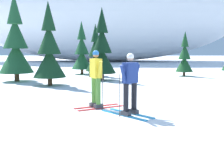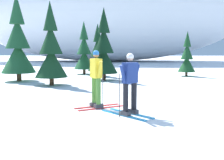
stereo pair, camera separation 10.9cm
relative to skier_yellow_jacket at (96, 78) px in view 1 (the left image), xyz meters
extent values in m
plane|color=white|center=(1.31, 0.02, -0.96)|extent=(120.00, 120.00, 0.00)
cube|color=red|center=(0.00, 0.19, -0.95)|extent=(1.41, 0.88, 0.03)
cube|color=red|center=(0.16, -0.09, -0.95)|extent=(1.41, 0.88, 0.03)
cube|color=#38383D|center=(-0.09, 0.14, -0.87)|extent=(0.31, 0.26, 0.12)
cube|color=#38383D|center=(0.08, -0.14, -0.87)|extent=(0.31, 0.26, 0.12)
cylinder|color=#4C8433|center=(-0.09, 0.14, -0.41)|extent=(0.15, 0.15, 0.81)
cylinder|color=#4C8433|center=(0.08, -0.14, -0.41)|extent=(0.15, 0.15, 0.81)
cube|color=yellow|center=(-0.01, 0.00, 0.30)|extent=(0.41, 0.47, 0.60)
cylinder|color=yellow|center=(-0.13, 0.22, 0.25)|extent=(0.22, 0.29, 0.58)
cylinder|color=yellow|center=(0.12, -0.22, 0.25)|extent=(0.22, 0.29, 0.58)
sphere|color=#A37556|center=(-0.01, 0.00, 0.73)|extent=(0.19, 0.19, 0.19)
sphere|color=#2366B2|center=(-0.01, 0.00, 0.76)|extent=(0.21, 0.21, 0.21)
cube|color=black|center=(0.06, 0.04, 0.74)|extent=(0.11, 0.15, 0.07)
cylinder|color=#2D2D33|center=(-0.13, 0.32, -0.42)|extent=(0.02, 0.02, 1.09)
cylinder|color=#2D2D33|center=(-0.13, 0.32, -0.90)|extent=(0.07, 0.07, 0.01)
cylinder|color=#2D2D33|center=(0.22, -0.27, -0.42)|extent=(0.02, 0.02, 1.09)
cylinder|color=#2D2D33|center=(0.22, -0.27, -0.90)|extent=(0.07, 0.07, 0.01)
cube|color=#2893CC|center=(0.83, -1.00, -0.95)|extent=(1.26, 1.25, 0.03)
cube|color=#2893CC|center=(1.07, -0.77, -0.95)|extent=(1.26, 1.25, 0.03)
cube|color=#38383D|center=(0.90, -1.07, -0.87)|extent=(0.30, 0.30, 0.12)
cube|color=#38383D|center=(1.14, -0.84, -0.87)|extent=(0.30, 0.30, 0.12)
cylinder|color=black|center=(0.90, -1.07, -0.43)|extent=(0.15, 0.15, 0.77)
cylinder|color=black|center=(1.14, -0.84, -0.43)|extent=(0.15, 0.15, 0.77)
cube|color=navy|center=(1.02, -0.95, 0.25)|extent=(0.47, 0.47, 0.57)
cylinder|color=navy|center=(0.84, -1.14, 0.19)|extent=(0.26, 0.27, 0.58)
cylinder|color=navy|center=(1.20, -0.77, 0.19)|extent=(0.26, 0.27, 0.58)
sphere|color=tan|center=(1.02, -0.95, 0.66)|extent=(0.19, 0.19, 0.19)
sphere|color=white|center=(1.02, -0.95, 0.69)|extent=(0.21, 0.21, 0.21)
cube|color=black|center=(0.96, -0.90, 0.67)|extent=(0.13, 0.13, 0.07)
cylinder|color=#2D2D33|center=(0.73, -1.16, -0.37)|extent=(0.02, 0.02, 1.19)
cylinder|color=#2D2D33|center=(0.73, -1.16, -0.90)|extent=(0.07, 0.07, 0.01)
cylinder|color=#2D2D33|center=(1.22, -0.66, -0.37)|extent=(0.02, 0.02, 1.19)
cylinder|color=#2D2D33|center=(1.22, -0.66, -0.90)|extent=(0.07, 0.07, 0.01)
cylinder|color=#47301E|center=(-5.04, 6.93, -0.63)|extent=(0.27, 0.27, 0.67)
cone|color=#1E512D|center=(-5.04, 6.93, 0.39)|extent=(1.91, 1.91, 1.71)
cone|color=#1E512D|center=(-5.04, 6.93, 1.75)|extent=(1.37, 1.37, 1.71)
cone|color=#1E512D|center=(-5.04, 6.93, 3.12)|extent=(0.84, 0.84, 1.71)
cylinder|color=#47301E|center=(-2.75, 5.26, -0.68)|extent=(0.23, 0.23, 0.57)
cone|color=#14381E|center=(-2.75, 5.26, 0.19)|extent=(1.63, 1.63, 1.46)
cone|color=#14381E|center=(-2.75, 5.26, 1.36)|extent=(1.17, 1.17, 1.46)
cone|color=#14381E|center=(-2.75, 5.26, 2.52)|extent=(0.72, 0.72, 1.46)
cylinder|color=#47301E|center=(-1.88, 11.39, -0.71)|extent=(0.21, 0.21, 0.51)
cone|color=#1E512D|center=(-1.88, 11.39, 0.08)|extent=(1.47, 1.47, 1.32)
cone|color=#1E512D|center=(-1.88, 11.39, 1.13)|extent=(1.06, 1.06, 1.32)
cone|color=#1E512D|center=(-1.88, 11.39, 2.18)|extent=(0.65, 0.65, 1.32)
cylinder|color=#47301E|center=(-0.77, 9.90, -0.73)|extent=(0.19, 0.19, 0.47)
cone|color=#14381E|center=(-0.77, 9.90, 0.00)|extent=(1.36, 1.36, 1.21)
cone|color=#14381E|center=(-0.77, 9.90, 0.97)|extent=(0.98, 0.98, 1.21)
cone|color=#14381E|center=(-0.77, 9.90, 1.94)|extent=(0.60, 0.60, 1.21)
cylinder|color=#47301E|center=(-0.22, 7.57, -0.68)|extent=(0.23, 0.23, 0.57)
cone|color=black|center=(-0.22, 7.57, 0.19)|extent=(1.63, 1.63, 1.46)
cone|color=black|center=(-0.22, 7.57, 1.37)|extent=(1.18, 1.18, 1.46)
cone|color=black|center=(-0.22, 7.57, 2.54)|extent=(0.72, 0.72, 1.46)
cylinder|color=#47301E|center=(5.21, 10.11, -0.76)|extent=(0.16, 0.16, 0.41)
cone|color=#194723|center=(5.21, 10.11, -0.14)|extent=(1.16, 1.16, 1.04)
cone|color=#194723|center=(5.21, 10.11, 0.69)|extent=(0.84, 0.84, 1.04)
cone|color=#194723|center=(5.21, 10.11, 1.53)|extent=(0.51, 0.51, 1.04)
ellipsoid|color=white|center=(-1.45, 30.79, 6.01)|extent=(39.26, 15.72, 13.95)
camera|label=1|loc=(0.65, -8.60, 0.93)|focal=44.30mm
camera|label=2|loc=(0.76, -8.59, 0.93)|focal=44.30mm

